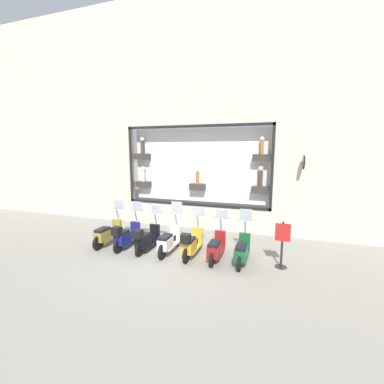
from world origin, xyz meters
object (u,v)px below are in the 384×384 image
at_px(scooter_white_3, 169,241).
at_px(scooter_navy_5, 126,236).
at_px(scooter_yellow_2, 191,244).
at_px(scooter_olive_6, 107,234).
at_px(scooter_green_0, 242,251).
at_px(shop_sign_post, 282,244).
at_px(scooter_black_4, 146,239).
at_px(scooter_red_1, 216,248).

distance_m(scooter_white_3, scooter_navy_5, 1.71).
xyz_separation_m(scooter_yellow_2, scooter_olive_6, (0.06, 3.42, -0.03)).
xyz_separation_m(scooter_green_0, shop_sign_post, (0.08, -1.20, 0.36)).
relative_size(scooter_black_4, scooter_navy_5, 1.00).
bearing_deg(scooter_white_3, scooter_navy_5, 92.29).
distance_m(scooter_black_4, shop_sign_post, 4.63).
height_order(scooter_green_0, scooter_olive_6, scooter_green_0).
distance_m(scooter_red_1, scooter_white_3, 1.71).
height_order(scooter_navy_5, scooter_olive_6, scooter_navy_5).
distance_m(scooter_red_1, shop_sign_post, 2.09).
distance_m(scooter_yellow_2, scooter_olive_6, 3.42).
distance_m(scooter_green_0, scooter_olive_6, 5.12).
bearing_deg(scooter_black_4, scooter_white_3, -84.84).
bearing_deg(scooter_green_0, scooter_navy_5, 90.81).
relative_size(scooter_white_3, scooter_navy_5, 1.00).
height_order(scooter_green_0, shop_sign_post, scooter_green_0).
height_order(scooter_red_1, scooter_navy_5, scooter_navy_5).
bearing_deg(scooter_white_3, scooter_green_0, -90.17).
distance_m(scooter_yellow_2, scooter_white_3, 0.86).
bearing_deg(scooter_white_3, shop_sign_post, -88.91).
xyz_separation_m(scooter_red_1, scooter_black_4, (-0.07, 2.56, 0.04)).
xyz_separation_m(scooter_navy_5, shop_sign_post, (0.14, -5.47, 0.31)).
relative_size(scooter_yellow_2, scooter_black_4, 1.01).
height_order(scooter_red_1, scooter_yellow_2, scooter_yellow_2).
bearing_deg(shop_sign_post, scooter_yellow_2, 92.71).
distance_m(scooter_green_0, scooter_navy_5, 4.27).
relative_size(scooter_yellow_2, scooter_olive_6, 1.00).
distance_m(scooter_white_3, scooter_olive_6, 2.56).
distance_m(scooter_black_4, scooter_olive_6, 1.71).
height_order(scooter_olive_6, shop_sign_post, scooter_olive_6).
height_order(scooter_yellow_2, scooter_black_4, scooter_yellow_2).
height_order(scooter_yellow_2, scooter_navy_5, scooter_navy_5).
relative_size(scooter_yellow_2, shop_sign_post, 1.23).
relative_size(scooter_red_1, shop_sign_post, 1.23).
bearing_deg(scooter_navy_5, scooter_green_0, -89.19).
xyz_separation_m(scooter_green_0, scooter_red_1, (-0.00, 0.85, -0.00)).
bearing_deg(scooter_red_1, scooter_olive_6, 89.90).
bearing_deg(scooter_white_3, scooter_yellow_2, -94.42).
bearing_deg(scooter_yellow_2, shop_sign_post, -87.29).
height_order(scooter_white_3, shop_sign_post, scooter_white_3).
relative_size(scooter_yellow_2, scooter_navy_5, 1.00).
height_order(scooter_green_0, scooter_red_1, scooter_green_0).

